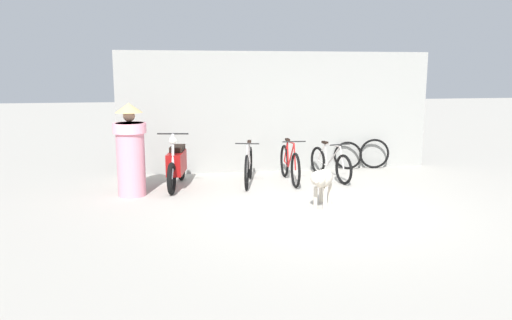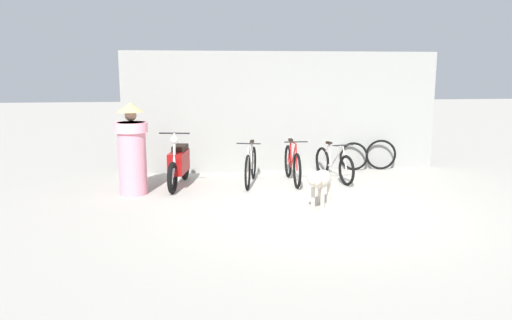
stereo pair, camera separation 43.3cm
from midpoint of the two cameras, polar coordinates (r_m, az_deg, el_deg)
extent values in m
plane|color=#ADA89E|center=(8.25, 6.32, -5.69)|extent=(60.00, 60.00, 0.00)
cube|color=gray|center=(11.30, 1.42, 5.54)|extent=(7.09, 0.20, 2.67)
torus|color=black|center=(9.47, -2.38, -1.45)|extent=(0.20, 0.67, 0.68)
torus|color=black|center=(10.47, -1.84, -0.32)|extent=(0.20, 0.67, 0.68)
cylinder|color=beige|center=(9.82, -2.17, 0.28)|extent=(0.15, 0.50, 0.56)
cylinder|color=beige|center=(10.11, -2.01, 0.47)|extent=(0.06, 0.13, 0.52)
cylinder|color=beige|center=(9.83, -2.15, 1.80)|extent=(0.17, 0.58, 0.06)
cylinder|color=beige|center=(10.29, -1.93, -0.65)|extent=(0.12, 0.38, 0.08)
cylinder|color=beige|center=(10.29, -1.92, 0.79)|extent=(0.10, 0.30, 0.47)
cylinder|color=beige|center=(9.50, -2.35, 0.10)|extent=(0.07, 0.18, 0.50)
cube|color=black|center=(10.12, -2.00, 2.11)|extent=(0.11, 0.19, 0.05)
cylinder|color=black|center=(9.53, -2.32, 1.88)|extent=(0.45, 0.13, 0.02)
torus|color=black|center=(9.67, 3.26, -1.19)|extent=(0.07, 0.69, 0.69)
torus|color=black|center=(10.66, 2.11, -0.11)|extent=(0.07, 0.69, 0.69)
cylinder|color=red|center=(10.01, 2.80, 0.51)|extent=(0.04, 0.51, 0.57)
cylinder|color=red|center=(10.30, 2.47, 0.69)|extent=(0.03, 0.13, 0.52)
cylinder|color=red|center=(10.02, 2.75, 2.02)|extent=(0.05, 0.60, 0.06)
cylinder|color=red|center=(10.48, 2.31, -0.43)|extent=(0.04, 0.39, 0.08)
cylinder|color=red|center=(10.49, 2.26, 1.00)|extent=(0.04, 0.31, 0.48)
cylinder|color=red|center=(9.70, 3.18, 0.35)|extent=(0.03, 0.18, 0.51)
cube|color=black|center=(10.31, 2.43, 2.32)|extent=(0.08, 0.18, 0.05)
cylinder|color=black|center=(9.73, 3.11, 2.11)|extent=(0.46, 0.04, 0.02)
torus|color=black|center=(10.06, 8.78, -1.08)|extent=(0.17, 0.61, 0.61)
torus|color=black|center=(10.99, 5.96, -0.06)|extent=(0.17, 0.61, 0.61)
cylinder|color=beige|center=(10.38, 7.65, 0.41)|extent=(0.13, 0.53, 0.51)
cylinder|color=beige|center=(10.65, 6.84, 0.59)|extent=(0.05, 0.14, 0.46)
cylinder|color=beige|center=(10.39, 7.54, 1.69)|extent=(0.14, 0.62, 0.06)
cylinder|color=beige|center=(10.82, 6.45, -0.36)|extent=(0.10, 0.41, 0.07)
cylinder|color=beige|center=(10.83, 6.34, 0.88)|extent=(0.09, 0.32, 0.43)
cylinder|color=beige|center=(10.08, 8.59, 0.23)|extent=(0.06, 0.19, 0.45)
cube|color=black|center=(10.66, 6.74, 2.00)|extent=(0.10, 0.19, 0.05)
cylinder|color=black|center=(10.11, 8.40, 1.76)|extent=(0.46, 0.11, 0.02)
torus|color=black|center=(9.29, -10.95, -2.11)|extent=(0.20, 0.60, 0.60)
torus|color=black|center=(10.46, -9.69, -0.70)|extent=(0.20, 0.60, 0.60)
cube|color=maroon|center=(9.84, -10.31, -0.30)|extent=(0.43, 0.88, 0.41)
cube|color=black|center=(9.95, -10.21, 1.32)|extent=(0.33, 0.57, 0.10)
cylinder|color=silver|center=(9.42, -10.78, 1.10)|extent=(0.07, 0.15, 0.61)
cylinder|color=silver|center=(9.36, -10.86, -1.44)|extent=(0.08, 0.22, 0.21)
cylinder|color=black|center=(9.42, -10.79, 2.96)|extent=(0.58, 0.13, 0.03)
sphere|color=silver|center=(9.41, -10.80, 2.21)|extent=(0.16, 0.16, 0.14)
ellipsoid|color=beige|center=(8.37, 6.24, -2.11)|extent=(0.58, 0.71, 0.29)
cylinder|color=beige|center=(8.23, 6.40, -4.42)|extent=(0.09, 0.09, 0.37)
cylinder|color=beige|center=(8.26, 5.33, -4.33)|extent=(0.09, 0.09, 0.37)
cylinder|color=beige|center=(8.61, 7.03, -3.77)|extent=(0.09, 0.09, 0.37)
cylinder|color=beige|center=(8.64, 6.00, -3.69)|extent=(0.09, 0.09, 0.37)
sphere|color=beige|center=(7.98, 5.57, -2.12)|extent=(0.34, 0.34, 0.25)
ellipsoid|color=beige|center=(7.88, 5.38, -2.41)|extent=(0.15, 0.17, 0.09)
cylinder|color=beige|center=(8.80, 6.92, -1.72)|extent=(0.18, 0.27, 0.16)
cylinder|color=pink|center=(9.32, -15.40, 0.04)|extent=(0.68, 0.68, 1.33)
cylinder|color=#FFA0B2|center=(9.24, -15.56, 3.54)|extent=(0.80, 0.80, 0.18)
sphere|color=tan|center=(9.22, -15.63, 4.88)|extent=(0.29, 0.29, 0.21)
cone|color=tan|center=(9.21, -15.67, 5.77)|extent=(0.67, 0.67, 0.17)
torus|color=black|center=(11.63, 9.41, 0.51)|extent=(0.61, 0.30, 0.65)
torus|color=black|center=(11.85, 12.35, 0.71)|extent=(0.69, 0.19, 0.69)
camera|label=1|loc=(0.22, -91.37, -0.25)|focal=35.00mm
camera|label=2|loc=(0.22, 88.63, 0.25)|focal=35.00mm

